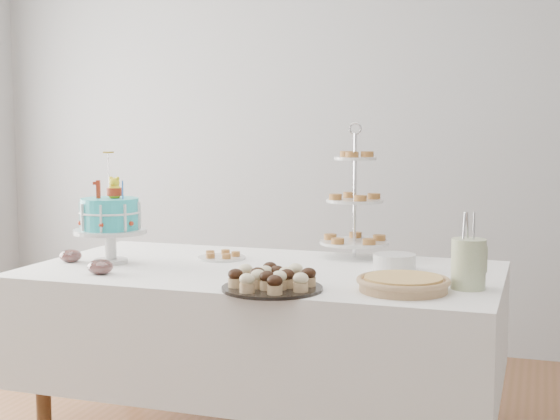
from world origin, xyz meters
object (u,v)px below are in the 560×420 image
(birthday_cake, at_px, (110,233))
(utensil_pitcher, at_px, (469,262))
(jam_bowl_a, at_px, (100,267))
(jam_bowl_b, at_px, (71,256))
(cupcake_tray, at_px, (272,279))
(pastry_plate, at_px, (222,256))
(plate_stack, at_px, (394,262))
(pie, at_px, (403,283))
(tiered_stand, at_px, (355,201))
(table, at_px, (263,322))

(birthday_cake, xyz_separation_m, utensil_pitcher, (1.50, -0.06, -0.03))
(jam_bowl_a, xyz_separation_m, jam_bowl_b, (-0.27, 0.20, -0.00))
(cupcake_tray, distance_m, pastry_plate, 0.70)
(plate_stack, bearing_deg, jam_bowl_b, -169.68)
(jam_bowl_b, height_order, utensil_pitcher, utensil_pitcher)
(jam_bowl_a, bearing_deg, pie, 2.83)
(jam_bowl_b, bearing_deg, plate_stack, 10.32)
(tiered_stand, xyz_separation_m, jam_bowl_b, (-1.13, -0.52, -0.22))
(pie, xyz_separation_m, jam_bowl_a, (-1.19, -0.06, -0.00))
(table, relative_size, tiered_stand, 3.19)
(birthday_cake, xyz_separation_m, cupcake_tray, (0.84, -0.30, -0.09))
(table, bearing_deg, cupcake_tray, -65.47)
(pie, height_order, jam_bowl_a, jam_bowl_a)
(birthday_cake, distance_m, utensil_pitcher, 1.50)
(jam_bowl_a, bearing_deg, utensil_pitcher, 7.14)
(pastry_plate, bearing_deg, tiered_stand, 23.35)
(table, height_order, tiered_stand, tiered_stand)
(cupcake_tray, height_order, pastry_plate, cupcake_tray)
(cupcake_tray, relative_size, pie, 1.09)
(utensil_pitcher, bearing_deg, tiered_stand, 110.15)
(birthday_cake, height_order, plate_stack, birthday_cake)
(cupcake_tray, relative_size, jam_bowl_a, 3.54)
(jam_bowl_a, bearing_deg, birthday_cake, 111.51)
(cupcake_tray, height_order, tiered_stand, tiered_stand)
(jam_bowl_b, bearing_deg, table, 8.12)
(plate_stack, height_order, jam_bowl_a, plate_stack)
(jam_bowl_b, bearing_deg, birthday_cake, 10.28)
(table, height_order, birthday_cake, birthday_cake)
(cupcake_tray, distance_m, utensil_pitcher, 0.71)
(cupcake_tray, height_order, jam_bowl_b, cupcake_tray)
(tiered_stand, xyz_separation_m, plate_stack, (0.23, -0.27, -0.22))
(cupcake_tray, bearing_deg, pastry_plate, 127.85)
(jam_bowl_a, distance_m, utensil_pitcher, 1.42)
(birthday_cake, bearing_deg, utensil_pitcher, -16.86)
(pastry_plate, relative_size, jam_bowl_b, 2.24)
(pastry_plate, distance_m, jam_bowl_a, 0.58)
(birthday_cake, height_order, cupcake_tray, birthday_cake)
(cupcake_tray, bearing_deg, tiered_stand, 81.84)
(pastry_plate, bearing_deg, pie, -25.97)
(table, bearing_deg, jam_bowl_a, -150.38)
(jam_bowl_a, bearing_deg, plate_stack, 22.47)
(pastry_plate, bearing_deg, birthday_cake, -148.25)
(table, height_order, pastry_plate, pastry_plate)
(table, xyz_separation_m, utensil_pitcher, (0.84, -0.15, 0.33))
(cupcake_tray, height_order, utensil_pitcher, utensil_pitcher)
(birthday_cake, distance_m, tiered_stand, 1.08)
(birthday_cake, relative_size, jam_bowl_a, 4.66)
(plate_stack, distance_m, jam_bowl_a, 1.18)
(table, relative_size, pie, 5.75)
(birthday_cake, distance_m, cupcake_tray, 0.90)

